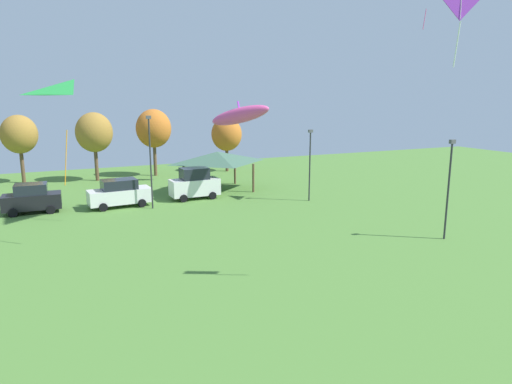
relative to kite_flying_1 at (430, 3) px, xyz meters
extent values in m
pyramid|color=black|center=(0.04, 0.00, 0.09)|extent=(1.18, 1.59, 0.21)
cylinder|color=#E54C93|center=(-0.47, -0.05, -1.16)|extent=(0.26, 0.08, 1.48)
pyramid|color=green|center=(-25.30, 0.55, -6.98)|extent=(3.45, 3.67, 0.91)
cylinder|color=orange|center=(-26.09, -0.04, -10.21)|extent=(0.42, 0.33, 3.07)
ellipsoid|color=#E54C93|center=(-12.66, 6.87, -8.33)|extent=(4.12, 5.60, 2.41)
cube|color=purple|center=(-12.66, 6.87, -7.97)|extent=(0.35, 0.41, 1.57)
cylinder|color=white|center=(-11.59, -13.43, -4.81)|extent=(0.14, 0.30, 1.77)
cube|color=black|center=(-28.36, 9.61, -14.51)|extent=(4.12, 2.01, 1.11)
cube|color=#1E232D|center=(-28.36, 9.61, -13.56)|extent=(2.29, 1.78, 0.78)
cylinder|color=black|center=(-27.14, 8.64, -15.06)|extent=(0.65, 0.25, 0.64)
cylinder|color=black|center=(-27.07, 10.47, -15.06)|extent=(0.65, 0.25, 0.64)
cylinder|color=black|center=(-29.65, 8.75, -15.06)|extent=(0.65, 0.25, 0.64)
cylinder|color=black|center=(-29.57, 10.58, -15.06)|extent=(0.65, 0.25, 0.64)
cube|color=silver|center=(-22.12, 8.84, -14.51)|extent=(4.88, 2.21, 1.10)
cube|color=#1E232D|center=(-22.12, 8.84, -13.57)|extent=(2.73, 1.90, 0.77)
cylinder|color=black|center=(-20.58, 8.01, -15.06)|extent=(0.65, 0.27, 0.64)
cylinder|color=black|center=(-20.71, 9.88, -15.06)|extent=(0.65, 0.27, 0.64)
cylinder|color=black|center=(-23.52, 7.80, -15.06)|extent=(0.65, 0.27, 0.64)
cylinder|color=black|center=(-23.65, 9.67, -15.06)|extent=(0.65, 0.27, 0.64)
cube|color=silver|center=(-15.87, 9.20, -14.37)|extent=(4.14, 1.87, 1.38)
cube|color=#1E232D|center=(-15.87, 9.20, -13.20)|extent=(2.29, 1.69, 0.97)
cylinder|color=black|center=(-14.58, 8.34, -15.06)|extent=(0.64, 0.23, 0.64)
cylinder|color=black|center=(-14.62, 10.12, -15.06)|extent=(0.64, 0.23, 0.64)
cylinder|color=black|center=(-17.12, 8.28, -15.06)|extent=(0.64, 0.23, 0.64)
cylinder|color=black|center=(-17.16, 10.06, -15.06)|extent=(0.64, 0.23, 0.64)
cylinder|color=brown|center=(-15.43, 9.65, -14.08)|extent=(0.20, 0.20, 2.60)
cylinder|color=brown|center=(-10.19, 9.65, -14.08)|extent=(0.20, 0.20, 2.60)
cylinder|color=brown|center=(-15.43, 14.09, -14.08)|extent=(0.20, 0.20, 2.60)
cylinder|color=brown|center=(-10.19, 14.09, -14.08)|extent=(0.20, 0.20, 2.60)
pyramid|color=#3D604C|center=(-12.81, 11.87, -12.28)|extent=(6.78, 5.75, 1.00)
cylinder|color=#2D2D33|center=(-5.40, -8.06, -12.47)|extent=(0.12, 0.12, 5.82)
cube|color=#4C4C51|center=(-5.40, -8.06, -9.44)|extent=(0.36, 0.20, 0.24)
cylinder|color=#2D2D33|center=(-7.42, 4.46, -12.54)|extent=(0.12, 0.12, 5.68)
cube|color=#4C4C51|center=(-7.42, 4.46, -9.58)|extent=(0.36, 0.20, 0.24)
cylinder|color=#2D2D33|center=(-19.91, 7.21, -11.93)|extent=(0.12, 0.12, 6.90)
cube|color=#4C4C51|center=(-19.91, 7.21, -8.36)|extent=(0.36, 0.20, 0.24)
cylinder|color=brown|center=(-29.41, 23.59, -13.59)|extent=(0.36, 0.36, 3.59)
ellipsoid|color=olive|center=(-29.41, 23.59, -10.49)|extent=(3.48, 3.48, 3.83)
cylinder|color=brown|center=(-22.51, 21.82, -13.57)|extent=(0.36, 0.36, 3.61)
ellipsoid|color=olive|center=(-22.51, 21.82, -10.39)|extent=(3.68, 3.68, 4.05)
cylinder|color=brown|center=(-16.32, 22.36, -13.50)|extent=(0.36, 0.36, 3.76)
ellipsoid|color=#BC6623|center=(-16.32, 22.36, -10.20)|extent=(3.78, 3.78, 4.16)
cylinder|color=brown|center=(-8.02, 21.92, -13.88)|extent=(0.36, 0.36, 3.00)
ellipsoid|color=#BC6623|center=(-8.02, 21.92, -11.06)|extent=(3.52, 3.52, 3.87)
camera|label=1|loc=(-27.01, -27.52, -6.90)|focal=32.00mm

